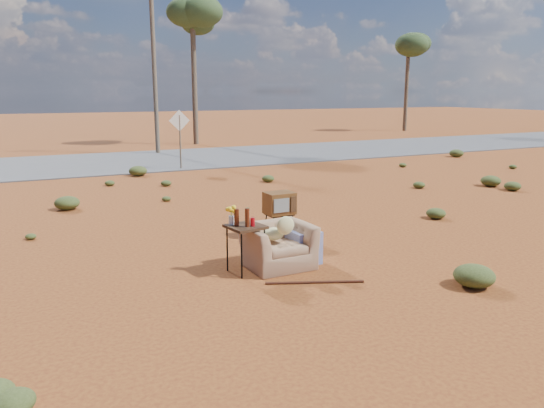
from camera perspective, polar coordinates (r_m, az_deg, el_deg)
name	(u,v)px	position (r m, az deg, el deg)	size (l,w,h in m)	color
ground	(302,270)	(8.70, 3.27, -7.12)	(140.00, 140.00, 0.00)	brown
highway	(125,162)	(22.71, -15.54, 4.42)	(140.00, 7.00, 0.04)	#565659
armchair	(282,240)	(8.80, 1.07, -3.85)	(1.30, 0.85, 0.95)	#987153
tv_unit	(280,204)	(10.50, 0.81, 0.02)	(0.57, 0.47, 0.90)	black
side_table	(242,224)	(8.39, -3.20, -2.14)	(0.62, 0.62, 1.08)	#3C2815
rusty_bar	(315,282)	(8.13, 4.62, -8.39)	(0.04, 0.04, 1.50)	#502315
road_sign	(180,129)	(19.99, -9.90, 7.98)	(0.78, 0.06, 2.19)	brown
eucalyptus_center	(193,22)	(29.79, -8.54, 18.79)	(3.20, 3.20, 7.60)	brown
eucalyptus_right	(409,47)	(40.72, 14.48, 16.00)	(3.20, 3.20, 7.10)	brown
utility_pole_center	(154,62)	(25.42, -12.58, 14.66)	(1.40, 0.20, 8.00)	brown
scrub_patch	(177,212)	(12.31, -10.18, -0.89)	(17.49, 8.07, 0.33)	#495926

